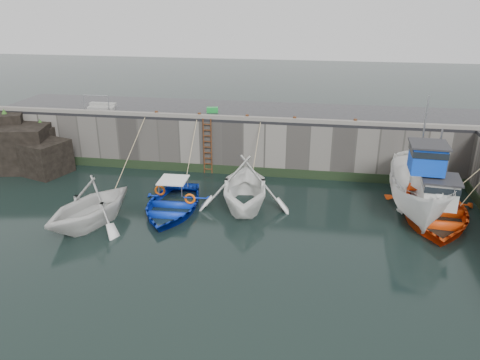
% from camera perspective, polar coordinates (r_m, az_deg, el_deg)
% --- Properties ---
extents(ground, '(120.00, 120.00, 0.00)m').
position_cam_1_polar(ground, '(17.90, -4.84, -10.79)').
color(ground, black).
rests_on(ground, ground).
extents(quay_back, '(30.00, 5.00, 3.00)m').
position_cam_1_polar(quay_back, '(28.54, 1.14, 5.27)').
color(quay_back, slate).
rests_on(quay_back, ground).
extents(road_back, '(30.00, 5.00, 0.16)m').
position_cam_1_polar(road_back, '(28.13, 1.16, 8.36)').
color(road_back, black).
rests_on(road_back, quay_back).
extents(kerb_back, '(30.00, 0.30, 0.20)m').
position_cam_1_polar(kerb_back, '(25.83, 0.40, 7.55)').
color(kerb_back, slate).
rests_on(kerb_back, road_back).
extents(algae_back, '(30.00, 0.08, 0.50)m').
position_cam_1_polar(algae_back, '(26.56, 0.32, 1.14)').
color(algae_back, black).
rests_on(algae_back, ground).
extents(rock_outcrop, '(5.85, 4.24, 3.41)m').
position_cam_1_polar(rock_outcrop, '(30.25, -24.95, 3.69)').
color(rock_outcrop, black).
rests_on(rock_outcrop, ground).
extents(ladder, '(0.51, 0.08, 3.20)m').
position_cam_1_polar(ladder, '(26.45, -3.98, 4.08)').
color(ladder, '#3F1E0F').
rests_on(ladder, ground).
extents(boat_near_white, '(5.52, 5.90, 2.50)m').
position_cam_1_polar(boat_near_white, '(22.07, -17.61, -5.14)').
color(boat_near_white, silver).
rests_on(boat_near_white, ground).
extents(boat_near_white_rope, '(0.04, 5.37, 3.10)m').
position_cam_1_polar(boat_near_white_rope, '(26.06, -12.98, -0.44)').
color(boat_near_white_rope, tan).
rests_on(boat_near_white_rope, ground).
extents(boat_near_blue, '(3.88, 5.30, 1.07)m').
position_cam_1_polar(boat_near_blue, '(22.59, -8.29, -3.65)').
color(boat_near_blue, '#0C2DB4').
rests_on(boat_near_blue, ground).
extents(boat_near_blue_rope, '(0.04, 3.75, 3.10)m').
position_cam_1_polar(boat_near_blue_rope, '(25.97, -5.79, -0.06)').
color(boat_near_blue_rope, tan).
rests_on(boat_near_blue_rope, ground).
extents(boat_near_blacktrim, '(5.27, 5.90, 2.82)m').
position_cam_1_polar(boat_near_blacktrim, '(22.73, 0.55, -3.23)').
color(boat_near_blacktrim, white).
rests_on(boat_near_blacktrim, ground).
extents(boat_near_blacktrim_rope, '(0.04, 3.12, 3.10)m').
position_cam_1_polar(boat_near_blacktrim_rope, '(25.79, 1.70, -0.11)').
color(boat_near_blacktrim_rope, tan).
rests_on(boat_near_blacktrim_rope, ground).
extents(boat_far_white, '(2.94, 7.00, 5.65)m').
position_cam_1_polar(boat_far_white, '(23.18, 21.05, -1.26)').
color(boat_far_white, white).
rests_on(boat_far_white, ground).
extents(boat_far_orange, '(5.06, 6.66, 4.30)m').
position_cam_1_polar(boat_far_orange, '(23.12, 22.54, -3.44)').
color(boat_far_orange, '#F3430C').
rests_on(boat_far_orange, ground).
extents(fish_crate, '(0.71, 0.48, 0.29)m').
position_cam_1_polar(fish_crate, '(27.61, -3.39, 8.54)').
color(fish_crate, '#198D33').
rests_on(fish_crate, road_back).
extents(railing, '(1.60, 1.05, 1.00)m').
position_cam_1_polar(railing, '(29.44, -16.51, 8.64)').
color(railing, '#A5A8AD').
rests_on(railing, road_back).
extents(bollard_a, '(0.18, 0.18, 0.28)m').
position_cam_1_polar(bollard_a, '(27.13, -10.15, 7.99)').
color(bollard_a, '#3F1E0F').
rests_on(bollard_a, road_back).
extents(bollard_b, '(0.18, 0.18, 0.28)m').
position_cam_1_polar(bollard_b, '(26.41, -4.98, 7.88)').
color(bollard_b, '#3F1E0F').
rests_on(bollard_b, road_back).
extents(bollard_c, '(0.18, 0.18, 0.28)m').
position_cam_1_polar(bollard_c, '(25.89, 0.88, 7.67)').
color(bollard_c, '#3F1E0F').
rests_on(bollard_c, road_back).
extents(bollard_d, '(0.18, 0.18, 0.28)m').
position_cam_1_polar(bollard_d, '(25.65, 6.68, 7.39)').
color(bollard_d, '#3F1E0F').
rests_on(bollard_d, road_back).
extents(bollard_e, '(0.18, 0.18, 0.28)m').
position_cam_1_polar(bollard_e, '(25.71, 13.86, 6.93)').
color(bollard_e, '#3F1E0F').
rests_on(bollard_e, road_back).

